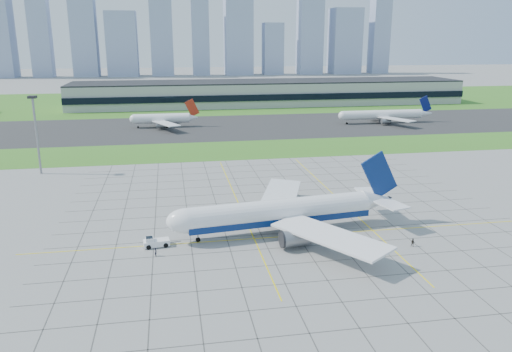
{
  "coord_description": "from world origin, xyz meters",
  "views": [
    {
      "loc": [
        -27.42,
        -104.0,
        43.03
      ],
      "look_at": [
        -4.87,
        24.78,
        7.0
      ],
      "focal_mm": 35.0,
      "sensor_mm": 36.0,
      "label": 1
    }
  ],
  "objects_px": {
    "light_mast": "(36,125)",
    "pushback_tug": "(155,242)",
    "airliner": "(282,212)",
    "crew_far": "(413,243)",
    "crew_near": "(156,252)",
    "distant_jet_2": "(383,115)",
    "distant_jet_1": "(163,118)"
  },
  "relations": [
    {
      "from": "airliner",
      "to": "pushback_tug",
      "type": "relative_size",
      "value": 6.95
    },
    {
      "from": "pushback_tug",
      "to": "light_mast",
      "type": "bearing_deg",
      "value": 112.54
    },
    {
      "from": "airliner",
      "to": "pushback_tug",
      "type": "bearing_deg",
      "value": 179.58
    },
    {
      "from": "pushback_tug",
      "to": "distant_jet_2",
      "type": "relative_size",
      "value": 0.16
    },
    {
      "from": "airliner",
      "to": "distant_jet_2",
      "type": "bearing_deg",
      "value": 51.39
    },
    {
      "from": "airliner",
      "to": "light_mast",
      "type": "bearing_deg",
      "value": 129.06
    },
    {
      "from": "pushback_tug",
      "to": "airliner",
      "type": "bearing_deg",
      "value": -0.42
    },
    {
      "from": "distant_jet_1",
      "to": "distant_jet_2",
      "type": "distance_m",
      "value": 114.48
    },
    {
      "from": "crew_near",
      "to": "distant_jet_2",
      "type": "bearing_deg",
      "value": -30.66
    },
    {
      "from": "airliner",
      "to": "distant_jet_1",
      "type": "xyz_separation_m",
      "value": [
        -27.23,
        148.47,
        -0.33
      ]
    },
    {
      "from": "airliner",
      "to": "crew_near",
      "type": "distance_m",
      "value": 29.68
    },
    {
      "from": "pushback_tug",
      "to": "distant_jet_2",
      "type": "height_order",
      "value": "distant_jet_2"
    },
    {
      "from": "airliner",
      "to": "distant_jet_1",
      "type": "height_order",
      "value": "airliner"
    },
    {
      "from": "distant_jet_1",
      "to": "distant_jet_2",
      "type": "relative_size",
      "value": 0.86
    },
    {
      "from": "pushback_tug",
      "to": "crew_far",
      "type": "bearing_deg",
      "value": -17.12
    },
    {
      "from": "pushback_tug",
      "to": "distant_jet_2",
      "type": "bearing_deg",
      "value": 44.41
    },
    {
      "from": "airliner",
      "to": "crew_near",
      "type": "bearing_deg",
      "value": -170.6
    },
    {
      "from": "airliner",
      "to": "crew_far",
      "type": "xyz_separation_m",
      "value": [
        25.96,
        -12.97,
        -3.9
      ]
    },
    {
      "from": "pushback_tug",
      "to": "distant_jet_1",
      "type": "height_order",
      "value": "distant_jet_1"
    },
    {
      "from": "crew_near",
      "to": "distant_jet_1",
      "type": "xyz_separation_m",
      "value": [
        0.99,
        156.8,
        3.56
      ]
    },
    {
      "from": "light_mast",
      "to": "pushback_tug",
      "type": "xyz_separation_m",
      "value": [
        38.38,
        -67.59,
        -15.19
      ]
    },
    {
      "from": "crew_far",
      "to": "distant_jet_1",
      "type": "distance_m",
      "value": 170.01
    },
    {
      "from": "crew_near",
      "to": "pushback_tug",
      "type": "bearing_deg",
      "value": 9.43
    },
    {
      "from": "light_mast",
      "to": "crew_near",
      "type": "distance_m",
      "value": 83.65
    },
    {
      "from": "light_mast",
      "to": "crew_far",
      "type": "distance_m",
      "value": 121.7
    },
    {
      "from": "light_mast",
      "to": "airliner",
      "type": "relative_size",
      "value": 0.46
    },
    {
      "from": "light_mast",
      "to": "crew_far",
      "type": "relative_size",
      "value": 14.03
    },
    {
      "from": "airliner",
      "to": "distant_jet_1",
      "type": "relative_size",
      "value": 1.32
    },
    {
      "from": "crew_far",
      "to": "distant_jet_1",
      "type": "height_order",
      "value": "distant_jet_1"
    },
    {
      "from": "distant_jet_1",
      "to": "distant_jet_2",
      "type": "xyz_separation_m",
      "value": [
        114.28,
        -6.77,
        0.01
      ]
    },
    {
      "from": "crew_near",
      "to": "light_mast",
      "type": "bearing_deg",
      "value": 34.88
    },
    {
      "from": "crew_far",
      "to": "distant_jet_1",
      "type": "xyz_separation_m",
      "value": [
        -53.19,
        161.44,
        3.57
      ]
    }
  ]
}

